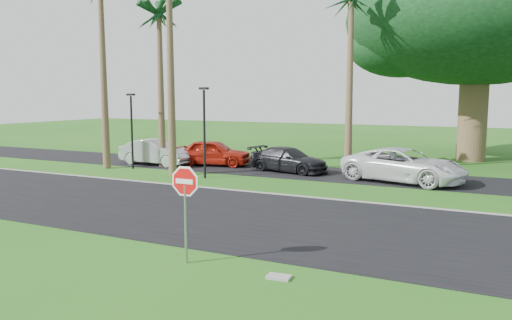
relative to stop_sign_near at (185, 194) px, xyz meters
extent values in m
plane|color=#1F5916|center=(-0.50, 3.00, -1.77)|extent=(120.00, 120.00, 0.00)
cube|color=black|center=(-0.50, 5.00, -1.76)|extent=(120.00, 8.00, 0.02)
cube|color=black|center=(-0.50, 15.50, -1.76)|extent=(120.00, 5.00, 0.02)
cube|color=gray|center=(-0.50, 9.05, -1.74)|extent=(120.00, 0.12, 0.06)
cylinder|color=gray|center=(0.00, 0.00, -0.77)|extent=(0.07, 0.07, 2.00)
cylinder|color=white|center=(0.00, 0.00, 0.33)|extent=(1.05, 0.02, 1.05)
cylinder|color=red|center=(0.00, 0.00, 0.33)|extent=(0.90, 0.02, 0.90)
cube|color=white|center=(0.00, 0.00, 0.33)|extent=(0.50, 0.02, 0.12)
cone|color=brown|center=(-13.50, 12.00, 3.48)|extent=(0.44, 0.44, 10.50)
cone|color=brown|center=(-11.00, 14.00, 2.73)|extent=(0.44, 0.44, 9.00)
cone|color=brown|center=(-8.50, 11.50, 3.98)|extent=(0.44, 0.44, 11.50)
cone|color=brown|center=(-0.50, 17.00, 2.98)|extent=(0.44, 0.44, 9.50)
cylinder|color=brown|center=(5.50, 25.00, 1.23)|extent=(1.80, 1.80, 6.00)
ellipsoid|color=black|center=(5.50, 25.00, 7.23)|extent=(16.50, 16.50, 8.25)
cylinder|color=black|center=(-12.00, 12.50, 0.33)|extent=(0.12, 0.12, 4.20)
cube|color=black|center=(-12.00, 12.50, 2.51)|extent=(0.45, 0.25, 0.12)
cylinder|color=black|center=(-6.50, 11.50, 0.48)|extent=(0.12, 0.12, 4.50)
cube|color=black|center=(-6.50, 11.50, 2.81)|extent=(0.45, 0.25, 0.12)
imported|color=#B9BDC1|center=(-11.76, 14.42, -1.00)|extent=(4.72, 1.75, 1.54)
imported|color=#A51B0D|center=(-8.45, 15.67, -0.99)|extent=(4.86, 2.75, 1.56)
imported|color=black|center=(-3.40, 15.30, -1.10)|extent=(4.91, 2.76, 1.34)
imported|color=silver|center=(2.94, 14.62, -0.95)|extent=(6.40, 4.03, 1.65)
cube|color=gray|center=(2.54, 0.03, -1.74)|extent=(0.58, 0.40, 0.06)
camera|label=1|loc=(6.89, -10.23, 2.43)|focal=35.00mm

